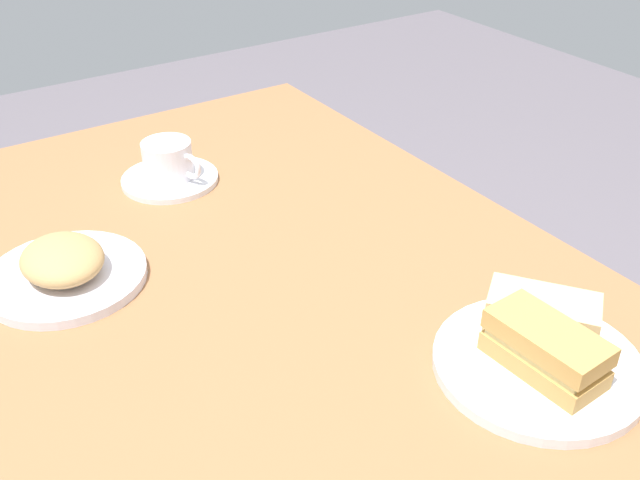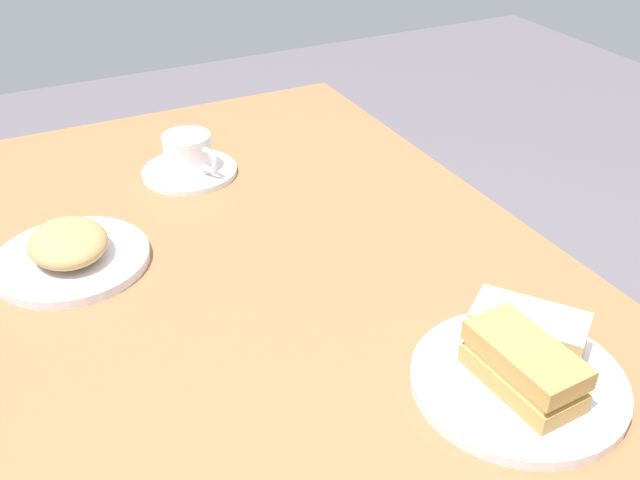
# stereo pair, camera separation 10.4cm
# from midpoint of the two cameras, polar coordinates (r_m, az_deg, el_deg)

# --- Properties ---
(dining_table) EXTENTS (1.31, 0.83, 0.74)m
(dining_table) POSITION_cam_midpoint_polar(r_m,az_deg,el_deg) (1.05, -0.90, -6.58)
(dining_table) COLOR #91603B
(dining_table) RESTS_ON ground_plane
(sandwich_plate) EXTENTS (0.24, 0.24, 0.01)m
(sandwich_plate) POSITION_cam_midpoint_polar(r_m,az_deg,el_deg) (0.89, 18.53, -10.57)
(sandwich_plate) COLOR white
(sandwich_plate) RESTS_ON dining_table
(sandwich_front) EXTENTS (0.14, 0.08, 0.06)m
(sandwich_front) POSITION_cam_midpoint_polar(r_m,az_deg,el_deg) (0.85, 19.06, -9.39)
(sandwich_front) COLOR #B78B48
(sandwich_front) RESTS_ON sandwich_plate
(sandwich_back) EXTENTS (0.14, 0.13, 0.06)m
(sandwich_back) POSITION_cam_midpoint_polar(r_m,az_deg,el_deg) (0.90, 19.10, -6.99)
(sandwich_back) COLOR #DDBC82
(sandwich_back) RESTS_ON sandwich_plate
(coffee_saucer) EXTENTS (0.16, 0.16, 0.01)m
(coffee_saucer) POSITION_cam_midpoint_polar(r_m,az_deg,el_deg) (1.29, -7.76, 5.29)
(coffee_saucer) COLOR white
(coffee_saucer) RESTS_ON dining_table
(coffee_cup) EXTENTS (0.11, 0.08, 0.06)m
(coffee_cup) POSITION_cam_midpoint_polar(r_m,az_deg,el_deg) (1.27, -7.83, 6.82)
(coffee_cup) COLOR white
(coffee_cup) RESTS_ON coffee_saucer
(spoon) EXTENTS (0.10, 0.02, 0.01)m
(spoon) POSITION_cam_midpoint_polar(r_m,az_deg,el_deg) (1.35, -8.59, 6.95)
(spoon) COLOR silver
(spoon) RESTS_ON coffee_saucer
(side_plate) EXTENTS (0.22, 0.22, 0.01)m
(side_plate) POSITION_cam_midpoint_polar(r_m,az_deg,el_deg) (1.08, -16.25, -1.57)
(side_plate) COLOR silver
(side_plate) RESTS_ON dining_table
(side_food_pile) EXTENTS (0.13, 0.11, 0.04)m
(side_food_pile) POSITION_cam_midpoint_polar(r_m,az_deg,el_deg) (1.06, -16.49, -0.28)
(side_food_pile) COLOR tan
(side_food_pile) RESTS_ON side_plate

